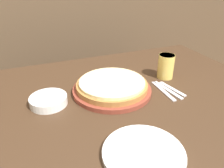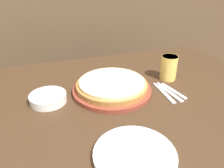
{
  "view_description": "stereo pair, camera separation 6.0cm",
  "coord_description": "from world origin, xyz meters",
  "px_view_note": "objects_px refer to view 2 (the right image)",
  "views": [
    {
      "loc": [
        -0.33,
        -0.75,
        1.21
      ],
      "look_at": [
        -0.01,
        0.07,
        0.75
      ],
      "focal_mm": 35.0,
      "sensor_mm": 36.0,
      "label": 1
    },
    {
      "loc": [
        -0.28,
        -0.77,
        1.21
      ],
      "look_at": [
        -0.01,
        0.07,
        0.75
      ],
      "focal_mm": 35.0,
      "sensor_mm": 36.0,
      "label": 2
    }
  ],
  "objects_px": {
    "dinner_knife": "(169,92)",
    "fork": "(164,93)",
    "pizza_on_board": "(112,87)",
    "spoon": "(173,91)",
    "dinner_plate": "(135,155)",
    "beer_glass": "(169,67)",
    "side_bowl": "(48,98)"
  },
  "relations": [
    {
      "from": "side_bowl",
      "to": "fork",
      "type": "relative_size",
      "value": 0.83
    },
    {
      "from": "beer_glass",
      "to": "side_bowl",
      "type": "xyz_separation_m",
      "value": [
        -0.6,
        -0.04,
        -0.05
      ]
    },
    {
      "from": "pizza_on_board",
      "to": "fork",
      "type": "bearing_deg",
      "value": -21.12
    },
    {
      "from": "pizza_on_board",
      "to": "dinner_knife",
      "type": "bearing_deg",
      "value": -19.14
    },
    {
      "from": "dinner_knife",
      "to": "spoon",
      "type": "relative_size",
      "value": 1.18
    },
    {
      "from": "pizza_on_board",
      "to": "side_bowl",
      "type": "height_order",
      "value": "pizza_on_board"
    },
    {
      "from": "pizza_on_board",
      "to": "dinner_knife",
      "type": "distance_m",
      "value": 0.26
    },
    {
      "from": "fork",
      "to": "dinner_plate",
      "type": "bearing_deg",
      "value": -131.73
    },
    {
      "from": "side_bowl",
      "to": "dinner_knife",
      "type": "distance_m",
      "value": 0.54
    },
    {
      "from": "pizza_on_board",
      "to": "spoon",
      "type": "bearing_deg",
      "value": -17.5
    },
    {
      "from": "dinner_knife",
      "to": "spoon",
      "type": "height_order",
      "value": "same"
    },
    {
      "from": "beer_glass",
      "to": "dinner_plate",
      "type": "distance_m",
      "value": 0.58
    },
    {
      "from": "side_bowl",
      "to": "dinner_knife",
      "type": "relative_size",
      "value": 0.83
    },
    {
      "from": "side_bowl",
      "to": "fork",
      "type": "bearing_deg",
      "value": -9.78
    },
    {
      "from": "pizza_on_board",
      "to": "spoon",
      "type": "relative_size",
      "value": 2.25
    },
    {
      "from": "beer_glass",
      "to": "fork",
      "type": "bearing_deg",
      "value": -126.21
    },
    {
      "from": "pizza_on_board",
      "to": "side_bowl",
      "type": "bearing_deg",
      "value": 179.67
    },
    {
      "from": "beer_glass",
      "to": "dinner_knife",
      "type": "height_order",
      "value": "beer_glass"
    },
    {
      "from": "dinner_plate",
      "to": "side_bowl",
      "type": "height_order",
      "value": "side_bowl"
    },
    {
      "from": "fork",
      "to": "spoon",
      "type": "height_order",
      "value": "same"
    },
    {
      "from": "dinner_plate",
      "to": "spoon",
      "type": "bearing_deg",
      "value": 43.55
    },
    {
      "from": "fork",
      "to": "spoon",
      "type": "bearing_deg",
      "value": 0.0
    },
    {
      "from": "side_bowl",
      "to": "dinner_knife",
      "type": "bearing_deg",
      "value": -9.33
    },
    {
      "from": "spoon",
      "to": "dinner_plate",
      "type": "bearing_deg",
      "value": -136.45
    },
    {
      "from": "beer_glass",
      "to": "dinner_knife",
      "type": "bearing_deg",
      "value": -118.02
    },
    {
      "from": "pizza_on_board",
      "to": "beer_glass",
      "type": "xyz_separation_m",
      "value": [
        0.31,
        0.04,
        0.04
      ]
    },
    {
      "from": "pizza_on_board",
      "to": "dinner_knife",
      "type": "height_order",
      "value": "pizza_on_board"
    },
    {
      "from": "beer_glass",
      "to": "pizza_on_board",
      "type": "bearing_deg",
      "value": -172.86
    },
    {
      "from": "fork",
      "to": "spoon",
      "type": "xyz_separation_m",
      "value": [
        0.05,
        0.0,
        0.0
      ]
    },
    {
      "from": "dinner_plate",
      "to": "fork",
      "type": "xyz_separation_m",
      "value": [
        0.28,
        0.31,
        -0.01
      ]
    },
    {
      "from": "pizza_on_board",
      "to": "dinner_knife",
      "type": "xyz_separation_m",
      "value": [
        0.25,
        -0.09,
        -0.02
      ]
    },
    {
      "from": "dinner_knife",
      "to": "fork",
      "type": "bearing_deg",
      "value": 180.0
    }
  ]
}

